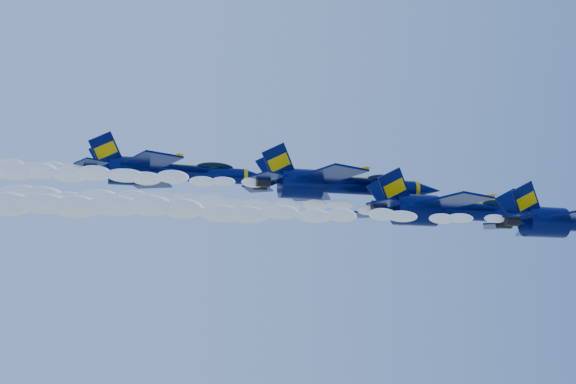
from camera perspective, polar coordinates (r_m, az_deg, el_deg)
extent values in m
ellipsoid|color=#02093D|center=(63.87, 17.75, -2.05)|extent=(1.35, 2.33, 5.52)
cube|color=#02093D|center=(67.58, 17.41, -2.60)|extent=(4.63, 5.48, 0.16)
cube|color=#FFB700|center=(68.21, 18.28, -2.56)|extent=(2.08, 4.32, 0.09)
cube|color=#02093D|center=(62.41, 16.59, -0.64)|extent=(2.81, 0.89, 3.03)
cube|color=#02093D|center=(63.95, 15.80, -0.97)|extent=(2.81, 0.89, 3.03)
cylinder|color=black|center=(61.90, 15.61, -1.91)|extent=(1.04, 0.95, 0.95)
cylinder|color=black|center=(62.87, 15.13, -2.10)|extent=(1.04, 0.95, 0.95)
ellipsoid|color=white|center=(55.55, -4.29, -1.43)|extent=(41.58, 1.80, 1.62)
cylinder|color=#02093D|center=(77.16, 13.68, -1.44)|extent=(9.66, 1.61, 1.61)
ellipsoid|color=#02093D|center=(74.39, 9.02, -1.27)|extent=(1.67, 2.90, 6.87)
cone|color=#02093D|center=(80.13, 17.66, -1.61)|extent=(2.79, 1.61, 1.61)
cylinder|color=#FFB700|center=(79.49, 16.86, -1.57)|extent=(0.38, 1.67, 1.67)
ellipsoid|color=black|center=(78.15, 14.85, -0.91)|extent=(3.86, 1.26, 1.06)
cube|color=#FFB700|center=(78.09, 14.86, -1.14)|extent=(4.51, 1.07, 0.19)
cube|color=#02093D|center=(71.31, 11.74, -0.62)|extent=(5.75, 6.82, 0.19)
cube|color=#02093D|center=(79.02, 9.16, -1.90)|extent=(5.75, 6.82, 0.19)
cube|color=#FFB700|center=(71.96, 12.82, -0.59)|extent=(2.59, 5.37, 0.11)
cube|color=#FFB700|center=(79.61, 10.16, -1.86)|extent=(2.59, 5.37, 0.11)
cube|color=#02093D|center=(72.86, 7.58, 0.26)|extent=(3.50, 1.10, 3.76)
cube|color=#02093D|center=(74.92, 6.98, -0.12)|extent=(3.50, 1.10, 3.76)
cylinder|color=black|center=(72.42, 6.47, -1.08)|extent=(1.29, 1.18, 1.18)
cylinder|color=black|center=(73.71, 6.11, -1.30)|extent=(1.29, 1.18, 1.18)
cube|color=#FFB700|center=(75.95, 11.47, -0.72)|extent=(11.80, 0.38, 0.09)
ellipsoid|color=white|center=(69.05, -10.66, -0.60)|extent=(41.58, 2.24, 2.02)
cylinder|color=#02093D|center=(77.44, 5.69, 0.36)|extent=(9.55, 1.59, 1.59)
ellipsoid|color=#02093D|center=(75.59, 0.88, 0.58)|extent=(1.66, 2.87, 6.79)
cone|color=#02093D|center=(79.60, 9.89, 0.13)|extent=(2.76, 1.59, 1.59)
cylinder|color=#FFB700|center=(79.12, 9.04, 0.18)|extent=(0.37, 1.66, 1.66)
ellipsoid|color=black|center=(78.21, 6.93, 0.86)|extent=(3.82, 1.24, 1.05)
cube|color=#FFB700|center=(78.14, 6.94, 0.63)|extent=(4.46, 1.06, 0.19)
cube|color=#02093D|center=(72.10, 3.17, 1.30)|extent=(5.69, 6.75, 0.19)
cube|color=#02093D|center=(80.07, 1.48, -0.13)|extent=(5.69, 6.75, 0.19)
cube|color=#FFB700|center=(72.55, 4.29, 1.31)|extent=(2.56, 5.32, 0.11)
cube|color=#FFB700|center=(80.47, 2.50, -0.11)|extent=(2.56, 5.32, 0.11)
cube|color=#02093D|center=(74.42, -0.66, 2.10)|extent=(3.46, 1.09, 3.72)
cube|color=#02093D|center=(76.53, -1.02, 1.68)|extent=(3.46, 1.09, 3.72)
cylinder|color=black|center=(74.13, -1.78, 0.81)|extent=(1.27, 1.17, 1.17)
cylinder|color=black|center=(75.45, -1.98, 0.57)|extent=(1.27, 1.17, 1.17)
cube|color=#FFB700|center=(76.69, 3.42, 1.08)|extent=(11.68, 0.37, 0.08)
ellipsoid|color=white|center=(73.76, -18.36, 1.32)|extent=(41.58, 2.22, 2.00)
cylinder|color=#02093D|center=(84.11, -6.50, 1.27)|extent=(9.93, 1.65, 1.65)
ellipsoid|color=#02093D|center=(83.64, -11.24, 1.48)|extent=(1.72, 2.98, 7.06)
cone|color=#02093D|center=(85.04, -2.22, 1.04)|extent=(2.87, 1.65, 1.65)
cylinder|color=#FFB700|center=(84.81, -3.09, 1.09)|extent=(0.39, 1.72, 1.72)
ellipsoid|color=black|center=(84.54, -5.22, 1.75)|extent=(3.97, 1.29, 1.09)
cube|color=#FFB700|center=(84.45, -5.23, 1.53)|extent=(4.63, 1.10, 0.20)
cube|color=#02093D|center=(79.45, -9.69, 2.21)|extent=(5.91, 7.01, 0.20)
cube|color=#02093D|center=(88.01, -10.05, 0.76)|extent=(5.91, 7.01, 0.20)
cube|color=#FFB700|center=(79.58, -8.57, 2.23)|extent=(2.66, 5.53, 0.11)
cube|color=#FFB700|center=(88.12, -9.04, 0.78)|extent=(2.66, 5.53, 0.11)
cube|color=#02093D|center=(82.92, -12.83, 2.90)|extent=(3.59, 1.14, 3.87)
cube|color=#02093D|center=(85.16, -12.85, 2.49)|extent=(3.59, 1.14, 3.87)
cylinder|color=black|center=(82.92, -13.89, 1.69)|extent=(1.32, 1.21, 1.21)
cylinder|color=black|center=(84.31, -13.88, 1.46)|extent=(1.32, 1.21, 1.21)
cube|color=#FFB700|center=(84.03, -8.73, 1.96)|extent=(12.14, 0.39, 0.09)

